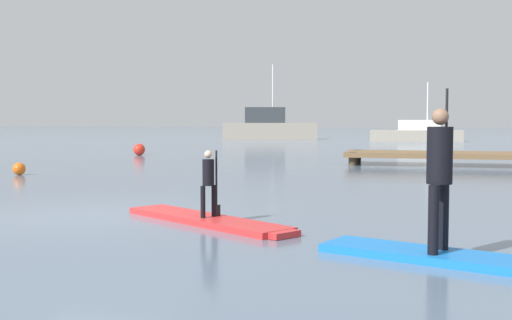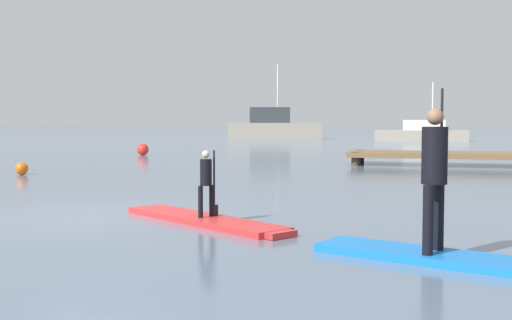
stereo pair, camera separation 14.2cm
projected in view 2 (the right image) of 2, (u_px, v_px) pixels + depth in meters
ground_plane at (88, 216)px, 11.14m from camera, size 240.00×240.00×0.00m
paddleboard_near at (206, 220)px, 10.38m from camera, size 3.37×2.48×0.10m
paddler_child_solo at (207, 180)px, 10.34m from camera, size 0.27×0.33×1.07m
paddleboard_far at (460, 260)px, 7.44m from camera, size 3.48×1.84×0.10m
paddler_adult at (435, 170)px, 7.57m from camera, size 0.38×0.50×1.93m
fishing_boat_green_midground at (422, 133)px, 48.79m from camera, size 6.86×1.99×4.43m
motor_boat_small_navy at (273, 127)px, 53.29m from camera, size 7.91×3.97×6.12m
mooring_buoy_near at (22, 169)px, 19.36m from camera, size 0.37×0.37×0.37m
mooring_buoy_mid at (143, 149)px, 29.78m from camera, size 0.54×0.54×0.54m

